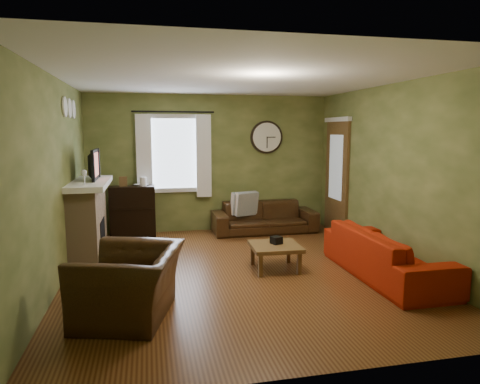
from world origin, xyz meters
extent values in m
cube|color=#5C3317|center=(0.00, 0.00, 0.00)|extent=(4.60, 5.20, 0.00)
cube|color=white|center=(0.00, 0.00, 2.60)|extent=(4.60, 5.20, 0.00)
cube|color=olive|center=(-2.30, 0.00, 1.30)|extent=(0.00, 5.20, 2.60)
cube|color=olive|center=(2.30, 0.00, 1.30)|extent=(0.00, 5.20, 2.60)
cube|color=olive|center=(0.00, 2.60, 1.30)|extent=(4.60, 0.00, 2.60)
cube|color=olive|center=(0.00, -2.60, 1.30)|extent=(4.60, 0.00, 2.60)
cube|color=tan|center=(-2.10, 1.15, 0.55)|extent=(0.40, 1.40, 1.10)
cube|color=black|center=(-1.91, 1.15, 0.30)|extent=(0.04, 0.60, 0.55)
cube|color=white|center=(-2.07, 1.15, 1.14)|extent=(0.58, 1.60, 0.08)
imported|color=black|center=(-2.05, 1.30, 1.35)|extent=(0.08, 0.60, 0.35)
cube|color=#994C3F|center=(-1.97, 1.30, 1.41)|extent=(0.02, 0.62, 0.36)
cylinder|color=white|center=(-2.28, 0.80, 2.25)|extent=(0.28, 0.28, 0.03)
cylinder|color=white|center=(-2.28, 1.15, 2.25)|extent=(0.28, 0.28, 0.03)
cylinder|color=white|center=(-2.28, 1.50, 2.25)|extent=(0.28, 0.28, 0.03)
cylinder|color=black|center=(-0.70, 2.48, 2.27)|extent=(0.03, 0.03, 1.50)
cube|color=white|center=(-1.25, 2.48, 1.45)|extent=(0.28, 0.04, 1.55)
cube|color=white|center=(-0.15, 2.48, 1.45)|extent=(0.28, 0.04, 1.55)
cube|color=brown|center=(2.27, 1.85, 1.05)|extent=(0.05, 0.90, 2.10)
imported|color=brown|center=(-1.38, 2.28, 0.96)|extent=(0.29, 0.30, 0.02)
imported|color=black|center=(0.96, 2.20, 0.29)|extent=(1.96, 0.77, 0.57)
cube|color=gray|center=(0.55, 2.33, 0.55)|extent=(0.44, 0.24, 0.42)
cube|color=gray|center=(0.62, 2.26, 0.55)|extent=(0.47, 0.26, 0.45)
imported|color=#8E1703|center=(1.86, -0.59, 0.31)|extent=(0.83, 2.13, 0.62)
imported|color=black|center=(-1.40, -1.17, 0.36)|extent=(1.23, 1.32, 0.72)
cube|color=black|center=(0.54, 0.03, 0.40)|extent=(0.17, 0.17, 0.10)
camera|label=1|loc=(-1.19, -5.55, 1.92)|focal=32.00mm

